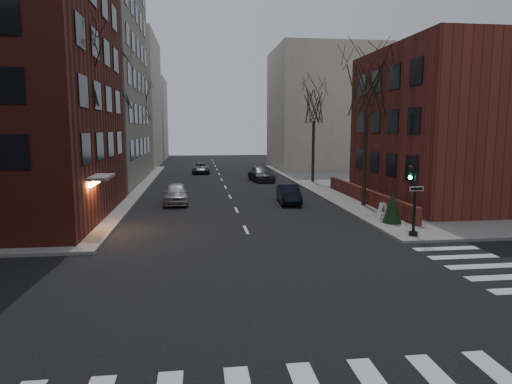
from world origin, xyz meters
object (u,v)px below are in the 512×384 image
streetlamp_far (147,138)px  tree_left_b (116,83)px  tree_right_a (367,89)px  sandwich_board (383,211)px  evergreen_shrub (392,207)px  tree_left_a (77,70)px  car_lane_gray (261,174)px  tree_right_b (314,105)px  car_lane_silver (176,193)px  traffic_signal (414,201)px  streetlamp_near (117,145)px  car_lane_far (201,168)px  parked_sedan (289,194)px  tree_left_c (138,104)px

streetlamp_far → tree_left_b: bearing=-92.1°
tree_left_b → tree_right_a: bearing=-24.4°
sandwich_board → evergreen_shrub: (0.03, -1.22, 0.41)m
tree_left_a → streetlamp_far: bearing=88.8°
car_lane_gray → tree_right_b: bearing=-33.4°
car_lane_silver → evergreen_shrub: evergreen_shrub is taller
car_lane_gray → sandwich_board: (4.23, -21.17, -0.11)m
traffic_signal → tree_right_a: bearing=84.5°
car_lane_silver → streetlamp_near: bearing=165.2°
streetlamp_near → sandwich_board: (16.42, -8.71, -3.61)m
streetlamp_far → car_lane_far: size_ratio=1.41×
tree_left_b → car_lane_far: tree_left_b is taller
streetlamp_far → car_lane_silver: 21.58m
streetlamp_near → sandwich_board: bearing=-28.0°
tree_left_b → evergreen_shrub: 23.38m
car_lane_gray → tree_right_a: bearing=-80.0°
car_lane_gray → car_lane_far: car_lane_gray is taller
tree_right_b → car_lane_far: size_ratio=2.06×
tree_right_a → car_lane_silver: size_ratio=2.22×
car_lane_far → sandwich_board: bearing=-69.9°
car_lane_gray → parked_sedan: bearing=-96.3°
tree_left_b → streetlamp_near: size_ratio=1.72×
tree_left_c → car_lane_far: tree_left_c is taller
tree_left_a → streetlamp_far: (0.60, 28.00, -4.23)m
parked_sedan → car_lane_silver: 8.17m
evergreen_shrub → streetlamp_far: bearing=118.8°
car_lane_gray → evergreen_shrub: 22.79m
streetlamp_far → tree_left_c: bearing=-106.7°
streetlamp_near → car_lane_gray: 17.78m
tree_left_b → car_lane_gray: (12.79, 8.46, -8.18)m
tree_right_b → car_lane_gray: tree_right_b is taller
tree_left_a → evergreen_shrub: tree_left_a is taller
tree_left_a → tree_right_a: bearing=12.8°
car_lane_far → sandwich_board: size_ratio=4.68×
car_lane_gray → evergreen_shrub: evergreen_shrub is taller
streetlamp_far → car_lane_silver: (4.08, -20.90, -3.49)m
car_lane_far → tree_right_b: bearing=-45.1°
car_lane_gray → traffic_signal: bearing=-87.5°
tree_left_a → parked_sedan: tree_left_a is taller
streetlamp_near → car_lane_far: 22.52m
streetlamp_near → car_lane_silver: streetlamp_near is taller
streetlamp_near → sandwich_board: 18.93m
tree_left_a → car_lane_far: bearing=77.2°
streetlamp_near → tree_right_a: bearing=-13.2°
traffic_signal → tree_right_a: 10.92m
tree_left_c → tree_right_b: tree_left_c is taller
tree_right_b → evergreen_shrub: (-0.56, -19.93, -6.55)m
tree_left_a → streetlamp_near: size_ratio=1.63×
streetlamp_near → evergreen_shrub: bearing=-31.1°
streetlamp_near → tree_right_b: bearing=30.5°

